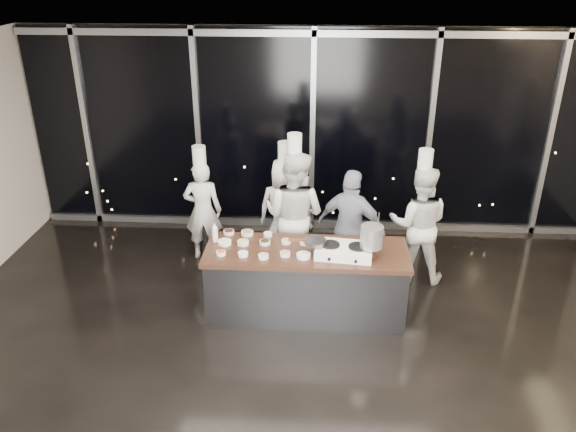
% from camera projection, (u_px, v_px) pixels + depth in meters
% --- Properties ---
extents(ground, '(9.00, 9.00, 0.00)m').
position_uv_depth(ground, '(303.00, 358.00, 6.34)').
color(ground, black).
rests_on(ground, ground).
extents(room_shell, '(9.02, 7.02, 3.21)m').
position_uv_depth(room_shell, '(324.00, 172.00, 5.37)').
color(room_shell, beige).
rests_on(room_shell, ground).
extents(window_wall, '(8.90, 0.11, 3.20)m').
position_uv_depth(window_wall, '(312.00, 133.00, 8.76)').
color(window_wall, black).
rests_on(window_wall, ground).
extents(demo_counter, '(2.46, 0.86, 0.90)m').
position_uv_depth(demo_counter, '(306.00, 282.00, 6.96)').
color(demo_counter, '#3B3B40').
rests_on(demo_counter, ground).
extents(stove, '(0.70, 0.48, 0.14)m').
position_uv_depth(stove, '(344.00, 250.00, 6.63)').
color(stove, white).
rests_on(stove, demo_counter).
extents(frying_pan, '(0.46, 0.29, 0.04)m').
position_uv_depth(frying_pan, '(315.00, 241.00, 6.63)').
color(frying_pan, slate).
rests_on(frying_pan, stove).
extents(stock_pot, '(0.29, 0.29, 0.26)m').
position_uv_depth(stock_pot, '(372.00, 237.00, 6.50)').
color(stock_pot, '#A8A8AA').
rests_on(stock_pot, stove).
extents(prep_bowls, '(1.36, 0.73, 0.05)m').
position_uv_depth(prep_bowls, '(262.00, 245.00, 6.84)').
color(prep_bowls, white).
rests_on(prep_bowls, demo_counter).
extents(squeeze_bottle, '(0.07, 0.07, 0.25)m').
position_uv_depth(squeeze_bottle, '(215.00, 233.00, 6.93)').
color(squeeze_bottle, white).
rests_on(squeeze_bottle, demo_counter).
extents(chef_far_left, '(0.57, 0.39, 1.74)m').
position_uv_depth(chef_far_left, '(203.00, 209.00, 8.13)').
color(chef_far_left, silver).
rests_on(chef_far_left, ground).
extents(chef_left, '(0.85, 0.63, 1.83)m').
position_uv_depth(chef_left, '(285.00, 210.00, 8.03)').
color(chef_left, silver).
rests_on(chef_left, ground).
extents(chef_center, '(1.09, 0.99, 2.06)m').
position_uv_depth(chef_center, '(294.00, 215.00, 7.63)').
color(chef_center, silver).
rests_on(chef_center, ground).
extents(guest, '(1.03, 0.76, 1.62)m').
position_uv_depth(guest, '(351.00, 228.00, 7.52)').
color(guest, '#141E38').
rests_on(guest, ground).
extents(chef_right, '(0.89, 0.74, 1.88)m').
position_uv_depth(chef_right, '(418.00, 223.00, 7.58)').
color(chef_right, silver).
rests_on(chef_right, ground).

